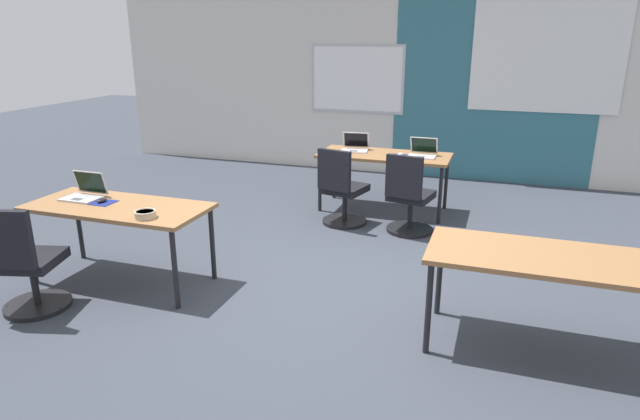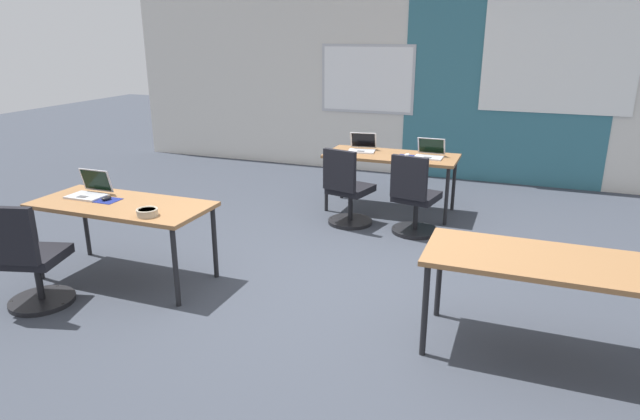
% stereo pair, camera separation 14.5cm
% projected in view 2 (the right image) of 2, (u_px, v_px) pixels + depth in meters
% --- Properties ---
extents(ground_plane, '(24.00, 24.00, 0.00)m').
position_uv_depth(ground_plane, '(330.00, 280.00, 5.00)').
color(ground_plane, '#383D47').
extents(back_wall_assembly, '(10.00, 0.27, 2.80)m').
position_uv_depth(back_wall_assembly, '(427.00, 83.00, 8.28)').
color(back_wall_assembly, silver).
rests_on(back_wall_assembly, ground).
extents(desk_near_left, '(1.60, 0.70, 0.72)m').
position_uv_depth(desk_near_left, '(122.00, 209.00, 4.85)').
color(desk_near_left, olive).
rests_on(desk_near_left, ground).
extents(desk_near_right, '(1.60, 0.70, 0.72)m').
position_uv_depth(desk_near_right, '(546.00, 267.00, 3.67)').
color(desk_near_right, olive).
rests_on(desk_near_right, ground).
extents(desk_far_center, '(1.60, 0.70, 0.72)m').
position_uv_depth(desk_far_center, '(391.00, 159.00, 6.75)').
color(desk_far_center, olive).
rests_on(desk_far_center, ground).
extents(laptop_near_left_end, '(0.33, 0.29, 0.23)m').
position_uv_depth(laptop_near_left_end, '(90.00, 191.00, 5.03)').
color(laptop_near_left_end, '#B7B7BC').
rests_on(laptop_near_left_end, desk_near_left).
extents(mousepad_near_left_end, '(0.22, 0.19, 0.00)m').
position_uv_depth(mousepad_near_left_end, '(107.00, 200.00, 4.91)').
color(mousepad_near_left_end, navy).
rests_on(mousepad_near_left_end, desk_near_left).
extents(mouse_near_left_end, '(0.07, 0.11, 0.03)m').
position_uv_depth(mouse_near_left_end, '(106.00, 198.00, 4.90)').
color(mouse_near_left_end, black).
rests_on(mouse_near_left_end, mousepad_near_left_end).
extents(chair_near_left_end, '(0.54, 0.59, 0.92)m').
position_uv_depth(chair_near_left_end, '(30.00, 265.00, 4.41)').
color(chair_near_left_end, black).
rests_on(chair_near_left_end, ground).
extents(laptop_far_left, '(0.37, 0.37, 0.22)m').
position_uv_depth(laptop_far_left, '(362.00, 147.00, 6.92)').
color(laptop_far_left, silver).
rests_on(laptop_far_left, desk_far_center).
extents(chair_far_left, '(0.53, 0.58, 0.92)m').
position_uv_depth(chair_far_left, '(347.00, 194.00, 6.32)').
color(chair_far_left, black).
rests_on(chair_far_left, ground).
extents(laptop_far_right, '(0.33, 0.32, 0.22)m').
position_uv_depth(laptop_far_right, '(429.00, 153.00, 6.57)').
color(laptop_far_right, silver).
rests_on(laptop_far_right, desk_far_center).
extents(mousepad_far_right, '(0.22, 0.19, 0.00)m').
position_uv_depth(mousepad_far_right, '(407.00, 156.00, 6.62)').
color(mousepad_far_right, navy).
rests_on(mousepad_far_right, desk_far_center).
extents(mouse_far_right, '(0.08, 0.11, 0.03)m').
position_uv_depth(mouse_far_right, '(407.00, 155.00, 6.62)').
color(mouse_far_right, silver).
rests_on(mouse_far_right, mousepad_far_right).
extents(chair_far_right, '(0.52, 0.57, 0.92)m').
position_uv_depth(chair_far_right, '(414.00, 202.00, 6.03)').
color(chair_far_right, black).
rests_on(chair_far_right, ground).
extents(snack_bowl, '(0.18, 0.18, 0.06)m').
position_uv_depth(snack_bowl, '(147.00, 212.00, 4.49)').
color(snack_bowl, tan).
rests_on(snack_bowl, desk_near_left).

